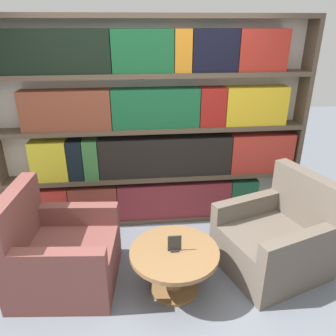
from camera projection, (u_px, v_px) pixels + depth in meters
The scene contains 6 objects.
ground_plane at pixel (165, 307), 2.84m from camera, with size 14.00×14.00×0.00m, color slate.
bookshelf at pixel (153, 130), 3.70m from camera, with size 3.48×0.30×2.35m.
armchair_left at pixel (60, 255), 3.00m from camera, with size 0.97×0.91×0.96m.
armchair_right at pixel (276, 240), 3.20m from camera, with size 1.12×1.08×0.96m.
coffee_table at pixel (174, 262), 2.90m from camera, with size 0.79×0.79×0.44m.
table_sign at pixel (175, 244), 2.83m from camera, with size 0.12×0.06×0.15m.
Camera 1 is at (-0.19, -2.10, 2.25)m, focal length 35.00 mm.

